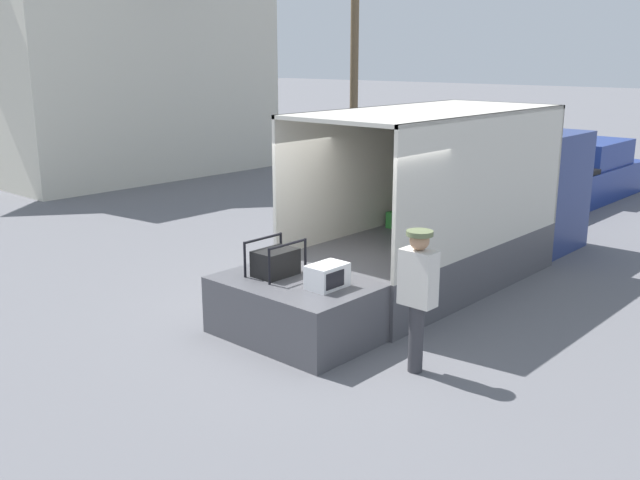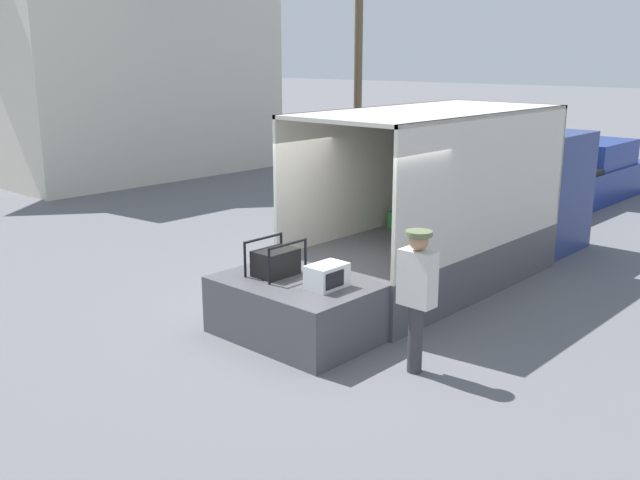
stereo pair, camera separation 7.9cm
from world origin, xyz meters
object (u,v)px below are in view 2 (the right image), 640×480
Objects in this scene: portable_generator at (277,261)px; utility_pole at (358,46)px; pickup_truck_blue at (580,177)px; worker_person at (417,286)px; box_truck at (476,216)px; microwave at (327,276)px.

portable_generator is 15.77m from utility_pole.
pickup_truck_blue is at bearing -95.24° from utility_pole.
portable_generator is at bearing 93.81° from worker_person.
box_truck is at bearing -171.34° from pickup_truck_blue.
microwave is at bearing -172.22° from pickup_truck_blue.
portable_generator is 11.86m from pickup_truck_blue.
pickup_truck_blue is 0.71× the size of utility_pole.
portable_generator reaches higher than microwave.
box_truck is at bearing -4.65° from portable_generator.
box_truck is at bearing 22.46° from worker_person.
utility_pole is (7.95, 9.37, 3.11)m from box_truck.
worker_person is (0.11, -1.34, 0.13)m from microwave.
pickup_truck_blue is at bearing 14.18° from worker_person.
utility_pole is at bearing 38.22° from microwave.
box_truck is 7.28m from pickup_truck_blue.
microwave is 11.91m from pickup_truck_blue.
worker_person is at bearing -137.95° from utility_pole.
box_truck is 3.80× the size of worker_person.
microwave is 0.73× the size of portable_generator.
worker_person reaches higher than pickup_truck_blue.
portable_generator is 0.13× the size of pickup_truck_blue.
microwave is (-4.60, -0.52, 0.03)m from box_truck.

